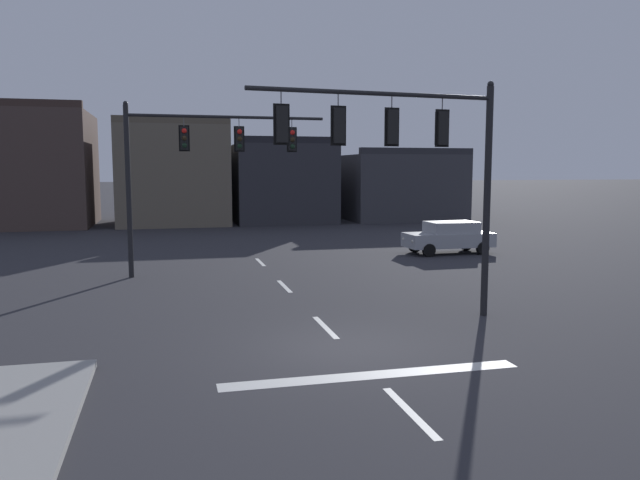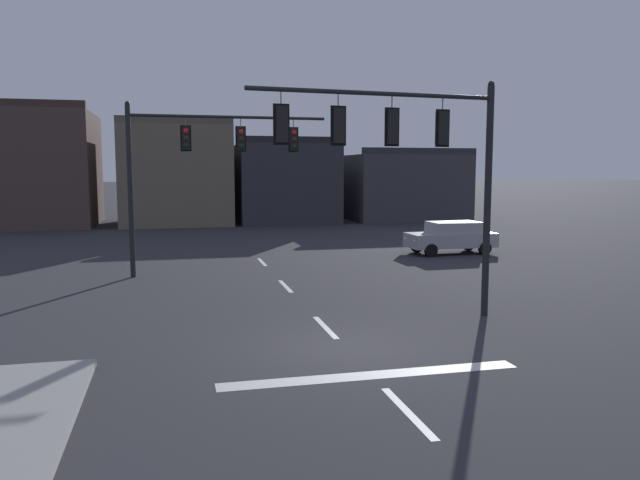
{
  "view_description": "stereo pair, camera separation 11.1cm",
  "coord_description": "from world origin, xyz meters",
  "views": [
    {
      "loc": [
        -4.02,
        -13.72,
        4.24
      ],
      "look_at": [
        -0.13,
        2.08,
        2.36
      ],
      "focal_mm": 34.6,
      "sensor_mm": 36.0,
      "label": 1
    },
    {
      "loc": [
        -3.92,
        -13.74,
        4.24
      ],
      "look_at": [
        -0.13,
        2.08,
        2.36
      ],
      "focal_mm": 34.6,
      "sensor_mm": 36.0,
      "label": 2
    }
  ],
  "objects": [
    {
      "name": "ground_plane",
      "position": [
        0.0,
        0.0,
        0.0
      ],
      "size": [
        400.0,
        400.0,
        0.0
      ],
      "primitive_type": "plane",
      "color": "#2B2B30"
    },
    {
      "name": "stop_bar_paint",
      "position": [
        0.0,
        -2.0,
        0.0
      ],
      "size": [
        6.4,
        0.5,
        0.01
      ],
      "primitive_type": "cube",
      "color": "silver",
      "rests_on": "ground"
    },
    {
      "name": "lane_centreline",
      "position": [
        0.0,
        2.0,
        0.0
      ],
      "size": [
        0.16,
        26.4,
        0.01
      ],
      "color": "silver",
      "rests_on": "ground"
    },
    {
      "name": "signal_mast_near_side",
      "position": [
        2.39,
        2.03,
        4.77
      ],
      "size": [
        7.07,
        0.79,
        6.69
      ],
      "color": "black",
      "rests_on": "ground"
    },
    {
      "name": "signal_mast_far_side",
      "position": [
        -2.96,
        11.32,
        4.78
      ],
      "size": [
        7.88,
        0.42,
        6.82
      ],
      "color": "black",
      "rests_on": "ground"
    },
    {
      "name": "car_lot_nearside",
      "position": [
        9.69,
        14.66,
        0.86
      ],
      "size": [
        4.49,
        1.99,
        1.61
      ],
      "color": "#9EA0A5",
      "rests_on": "ground"
    },
    {
      "name": "building_row",
      "position": [
        -1.32,
        36.92,
        3.5
      ],
      "size": [
        41.53,
        13.93,
        8.89
      ],
      "color": "#473833",
      "rests_on": "ground"
    }
  ]
}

